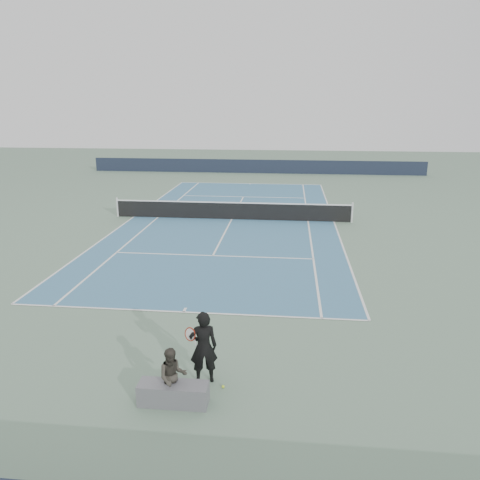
# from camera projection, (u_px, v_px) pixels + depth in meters

# --- Properties ---
(ground) EXTENTS (80.00, 80.00, 0.00)m
(ground) POSITION_uv_depth(u_px,v_px,m) (232.00, 219.00, 25.42)
(ground) COLOR slate
(court_surface) EXTENTS (10.97, 23.77, 0.01)m
(court_surface) POSITION_uv_depth(u_px,v_px,m) (232.00, 219.00, 25.42)
(court_surface) COLOR teal
(court_surface) RESTS_ON ground
(tennis_net) EXTENTS (12.90, 0.10, 1.07)m
(tennis_net) POSITION_uv_depth(u_px,v_px,m) (232.00, 210.00, 25.28)
(tennis_net) COLOR silver
(tennis_net) RESTS_ON ground
(windscreen_far) EXTENTS (30.00, 0.25, 1.20)m
(windscreen_far) POSITION_uv_depth(u_px,v_px,m) (256.00, 166.00, 42.33)
(windscreen_far) COLOR black
(windscreen_far) RESTS_ON ground
(tennis_player) EXTENTS (0.82, 0.61, 1.71)m
(tennis_player) POSITION_uv_depth(u_px,v_px,m) (203.00, 347.00, 10.36)
(tennis_player) COLOR black
(tennis_player) RESTS_ON ground
(tennis_ball) EXTENTS (0.07, 0.07, 0.07)m
(tennis_ball) POSITION_uv_depth(u_px,v_px,m) (223.00, 387.00, 10.33)
(tennis_ball) COLOR #C2E32E
(tennis_ball) RESTS_ON ground
(spectator_bench) EXTENTS (1.53, 0.91, 1.27)m
(spectator_bench) POSITION_uv_depth(u_px,v_px,m) (173.00, 385.00, 9.68)
(spectator_bench) COLOR slate
(spectator_bench) RESTS_ON ground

